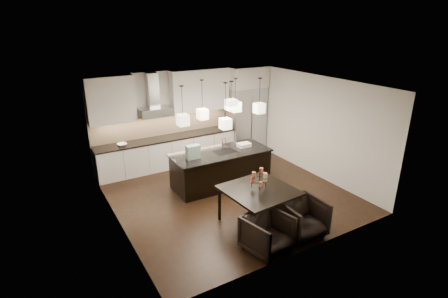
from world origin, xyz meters
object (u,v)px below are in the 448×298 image
armchair_left (267,233)px  armchair_right (302,218)px  island_body (221,169)px  refrigerator (246,120)px  dining_table (259,207)px

armchair_left → armchair_right: armchair_right is taller
island_body → armchair_left: 3.01m
refrigerator → dining_table: size_ratio=1.57×
refrigerator → armchair_right: bearing=-110.2°
refrigerator → island_body: (-1.98, -1.81, -0.63)m
refrigerator → dining_table: (-2.25, -3.90, -0.66)m
island_body → armchair_right: size_ratio=2.97×
refrigerator → armchair_left: bearing=-119.2°
refrigerator → island_body: refrigerator is taller
dining_table → armchair_right: (0.52, -0.79, -0.02)m
armchair_right → refrigerator: bearing=71.4°
island_body → dining_table: island_body is taller
refrigerator → armchair_right: 5.04m
island_body → dining_table: (-0.26, -2.08, -0.03)m
island_body → armchair_left: size_ratio=3.09×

